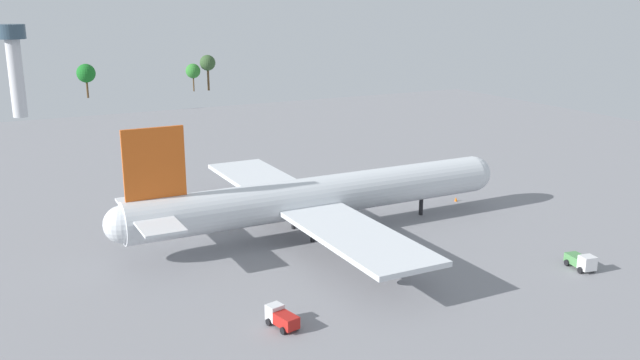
{
  "coord_description": "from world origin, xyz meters",
  "views": [
    {
      "loc": [
        -47.03,
        -90.9,
        35.79
      ],
      "look_at": [
        0.0,
        0.0,
        8.58
      ],
      "focal_mm": 38.07,
      "sensor_mm": 36.0,
      "label": 1
    }
  ],
  "objects_px": {
    "cargo_airplane": "(318,197)",
    "catering_truck": "(581,261)",
    "control_tower": "(14,60)",
    "pushback_tractor": "(282,317)",
    "safety_cone_nose": "(456,199)"
  },
  "relations": [
    {
      "from": "cargo_airplane",
      "to": "pushback_tractor",
      "type": "relative_size",
      "value": 14.31
    },
    {
      "from": "cargo_airplane",
      "to": "catering_truck",
      "type": "xyz_separation_m",
      "value": [
        25.08,
        -30.24,
        -4.73
      ]
    },
    {
      "from": "control_tower",
      "to": "catering_truck",
      "type": "bearing_deg",
      "value": -71.24
    },
    {
      "from": "control_tower",
      "to": "cargo_airplane",
      "type": "bearing_deg",
      "value": -76.78
    },
    {
      "from": "safety_cone_nose",
      "to": "pushback_tractor",
      "type": "bearing_deg",
      "value": -147.98
    },
    {
      "from": "cargo_airplane",
      "to": "safety_cone_nose",
      "type": "relative_size",
      "value": 83.09
    },
    {
      "from": "cargo_airplane",
      "to": "control_tower",
      "type": "bearing_deg",
      "value": 103.22
    },
    {
      "from": "safety_cone_nose",
      "to": "control_tower",
      "type": "bearing_deg",
      "value": 114.8
    },
    {
      "from": "pushback_tractor",
      "to": "safety_cone_nose",
      "type": "relative_size",
      "value": 5.81
    },
    {
      "from": "pushback_tractor",
      "to": "control_tower",
      "type": "relative_size",
      "value": 0.16
    },
    {
      "from": "cargo_airplane",
      "to": "control_tower",
      "type": "relative_size",
      "value": 2.33
    },
    {
      "from": "cargo_airplane",
      "to": "pushback_tractor",
      "type": "height_order",
      "value": "cargo_airplane"
    },
    {
      "from": "cargo_airplane",
      "to": "catering_truck",
      "type": "relative_size",
      "value": 13.77
    },
    {
      "from": "pushback_tractor",
      "to": "control_tower",
      "type": "distance_m",
      "value": 169.79
    },
    {
      "from": "cargo_airplane",
      "to": "catering_truck",
      "type": "distance_m",
      "value": 39.57
    }
  ]
}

